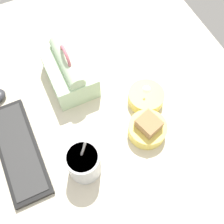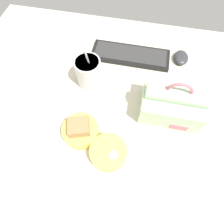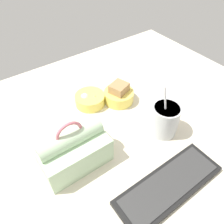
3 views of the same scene
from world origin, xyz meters
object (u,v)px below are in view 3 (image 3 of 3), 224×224
(lunch_bag, at_px, (73,149))
(bento_bowl_snacks, at_px, (90,99))
(bento_bowl_sandwich, at_px, (119,95))
(soup_cup, at_px, (165,119))
(keyboard, at_px, (169,185))

(lunch_bag, relative_size, bento_bowl_snacks, 1.74)
(lunch_bag, distance_m, bento_bowl_sandwich, 0.34)
(soup_cup, relative_size, bento_bowl_snacks, 1.60)
(bento_bowl_sandwich, bearing_deg, bento_bowl_snacks, -25.93)
(keyboard, relative_size, lunch_bag, 1.63)
(keyboard, height_order, soup_cup, soup_cup)
(bento_bowl_sandwich, xyz_separation_m, bento_bowl_snacks, (0.11, -0.05, -0.01))
(soup_cup, relative_size, bento_bowl_sandwich, 1.58)
(soup_cup, bearing_deg, bento_bowl_snacks, -64.12)
(keyboard, relative_size, bento_bowl_sandwich, 2.80)
(soup_cup, distance_m, bento_bowl_snacks, 0.32)
(keyboard, distance_m, lunch_bag, 0.31)
(lunch_bag, relative_size, soup_cup, 1.09)
(keyboard, distance_m, bento_bowl_sandwich, 0.42)
(keyboard, bearing_deg, bento_bowl_snacks, -90.66)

